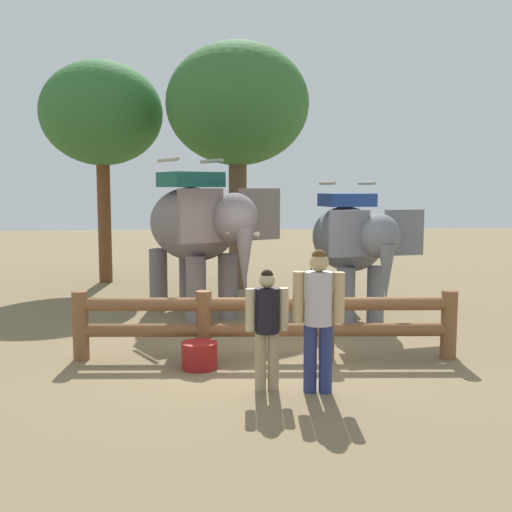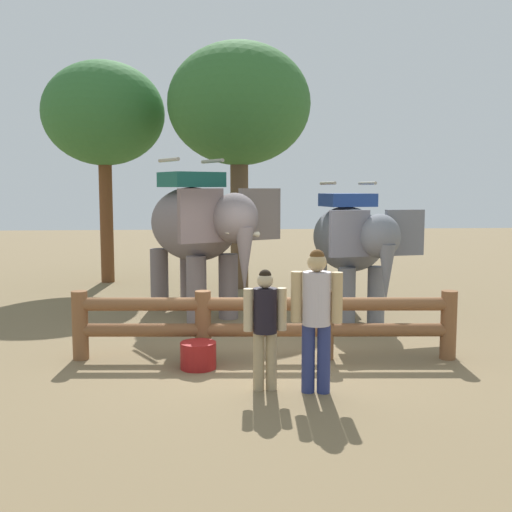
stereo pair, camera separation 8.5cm
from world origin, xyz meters
name	(u,v)px [view 2 (the right image)]	position (x,y,z in m)	size (l,w,h in m)	color
ground_plane	(264,357)	(0.00, 0.00, 0.00)	(60.00, 60.00, 0.00)	olive
log_fence	(265,320)	(0.00, -0.10, 0.61)	(5.81, 0.66, 1.05)	brown
elephant_near_left	(197,228)	(-1.06, 3.28, 1.79)	(2.99, 3.73, 3.19)	slate
elephant_center	(351,242)	(1.97, 2.68, 1.53)	(1.90, 3.24, 2.72)	slate
tourist_woman_in_black	(316,310)	(0.51, -1.68, 1.06)	(0.64, 0.42, 1.83)	navy
tourist_man_in_blue	(265,321)	(-0.13, -1.53, 0.91)	(0.55, 0.31, 1.57)	tan
tree_far_left	(239,106)	(-0.03, 6.66, 4.67)	(3.63, 3.63, 6.27)	brown
tree_back_center	(104,115)	(-3.63, 7.97, 4.57)	(3.28, 3.28, 6.01)	brown
feed_bucket	(198,355)	(-1.00, -0.50, 0.19)	(0.52, 0.52, 0.38)	maroon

